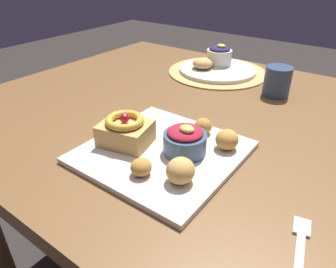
% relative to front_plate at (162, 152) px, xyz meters
% --- Properties ---
extents(dining_table, '(1.47, 1.00, 0.73)m').
position_rel_front_plate_xyz_m(dining_table, '(0.07, 0.22, -0.09)').
color(dining_table, brown).
rests_on(dining_table, ground_plane).
extents(woven_placemat, '(0.34, 0.34, 0.00)m').
position_rel_front_plate_xyz_m(woven_placemat, '(-0.16, 0.53, -0.00)').
color(woven_placemat, tan).
rests_on(woven_placemat, dining_table).
extents(front_plate, '(0.30, 0.30, 0.01)m').
position_rel_front_plate_xyz_m(front_plate, '(0.00, 0.00, 0.00)').
color(front_plate, silver).
rests_on(front_plate, dining_table).
extents(cake_slice, '(0.12, 0.10, 0.07)m').
position_rel_front_plate_xyz_m(cake_slice, '(-0.08, -0.03, 0.04)').
color(cake_slice, tan).
rests_on(cake_slice, front_plate).
extents(berry_ramekin, '(0.09, 0.09, 0.07)m').
position_rel_front_plate_xyz_m(berry_ramekin, '(0.04, 0.02, 0.03)').
color(berry_ramekin, '#3D5675').
rests_on(berry_ramekin, front_plate).
extents(fritter_front, '(0.05, 0.05, 0.05)m').
position_rel_front_plate_xyz_m(fritter_front, '(0.09, -0.06, 0.03)').
color(fritter_front, tan).
rests_on(fritter_front, front_plate).
extents(fritter_middle, '(0.05, 0.05, 0.04)m').
position_rel_front_plate_xyz_m(fritter_middle, '(0.10, 0.08, 0.03)').
color(fritter_middle, gold).
rests_on(fritter_middle, front_plate).
extents(fritter_back, '(0.04, 0.04, 0.03)m').
position_rel_front_plate_xyz_m(fritter_back, '(0.02, -0.09, 0.02)').
color(fritter_back, '#BC7F38').
rests_on(fritter_back, front_plate).
extents(fritter_extra, '(0.04, 0.04, 0.04)m').
position_rel_front_plate_xyz_m(fritter_extra, '(0.03, 0.11, 0.02)').
color(fritter_extra, '#BC7F38').
rests_on(fritter_extra, front_plate).
extents(back_plate, '(0.27, 0.27, 0.01)m').
position_rel_front_plate_xyz_m(back_plate, '(-0.16, 0.53, 0.01)').
color(back_plate, silver).
rests_on(back_plate, woven_placemat).
extents(back_ramekin, '(0.09, 0.09, 0.08)m').
position_rel_front_plate_xyz_m(back_ramekin, '(-0.17, 0.57, 0.04)').
color(back_ramekin, silver).
rests_on(back_ramekin, back_plate).
extents(back_pastry, '(0.07, 0.07, 0.04)m').
position_rel_front_plate_xyz_m(back_pastry, '(-0.20, 0.49, 0.03)').
color(back_pastry, tan).
rests_on(back_pastry, back_plate).
extents(fork, '(0.05, 0.13, 0.00)m').
position_rel_front_plate_xyz_m(fork, '(0.30, -0.07, -0.00)').
color(fork, silver).
rests_on(fork, dining_table).
extents(coffee_mug, '(0.08, 0.08, 0.09)m').
position_rel_front_plate_xyz_m(coffee_mug, '(0.08, 0.45, 0.04)').
color(coffee_mug, '#334766').
rests_on(coffee_mug, dining_table).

